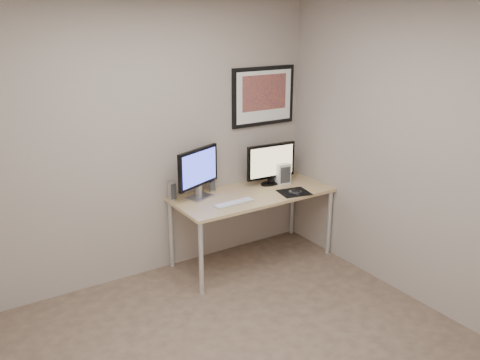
% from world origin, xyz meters
% --- Properties ---
extents(room, '(3.60, 3.60, 3.60)m').
position_xyz_m(room, '(0.00, 0.45, 1.64)').
color(room, white).
rests_on(room, ground).
extents(desk, '(1.60, 0.70, 0.73)m').
position_xyz_m(desk, '(1.00, 1.35, 0.66)').
color(desk, '#A47B4F').
rests_on(desk, floor).
extents(framed_art, '(0.75, 0.04, 0.60)m').
position_xyz_m(framed_art, '(1.35, 1.68, 1.62)').
color(framed_art, black).
rests_on(framed_art, room).
extents(monitor_large, '(0.51, 0.26, 0.49)m').
position_xyz_m(monitor_large, '(0.48, 1.51, 1.00)').
color(monitor_large, '#B5B6BB').
rests_on(monitor_large, desk).
extents(monitor_tv, '(0.55, 0.14, 0.43)m').
position_xyz_m(monitor_tv, '(1.31, 1.48, 0.96)').
color(monitor_tv, black).
rests_on(monitor_tv, desk).
extents(speaker_left, '(0.08, 0.08, 0.18)m').
position_xyz_m(speaker_left, '(0.25, 1.62, 0.82)').
color(speaker_left, '#B5B6BB').
rests_on(speaker_left, desk).
extents(speaker_right, '(0.09, 0.09, 0.18)m').
position_xyz_m(speaker_right, '(0.70, 1.63, 0.82)').
color(speaker_right, '#B5B6BB').
rests_on(speaker_right, desk).
extents(keyboard, '(0.42, 0.13, 0.01)m').
position_xyz_m(keyboard, '(0.69, 1.20, 0.74)').
color(keyboard, '#B7B7BB').
rests_on(keyboard, desk).
extents(mousepad, '(0.34, 0.31, 0.00)m').
position_xyz_m(mousepad, '(1.36, 1.14, 0.73)').
color(mousepad, black).
rests_on(mousepad, desk).
extents(mouse, '(0.10, 0.12, 0.04)m').
position_xyz_m(mouse, '(1.36, 1.12, 0.75)').
color(mouse, black).
rests_on(mouse, mousepad).
extents(fan_unit, '(0.15, 0.12, 0.22)m').
position_xyz_m(fan_unit, '(1.43, 1.43, 0.84)').
color(fan_unit, silver).
rests_on(fan_unit, desk).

